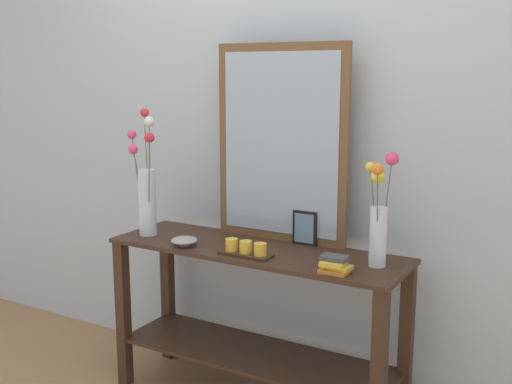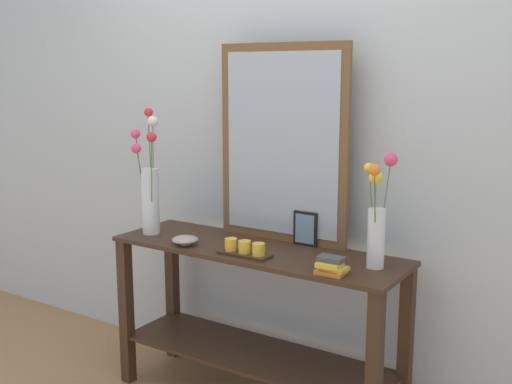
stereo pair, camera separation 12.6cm
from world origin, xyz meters
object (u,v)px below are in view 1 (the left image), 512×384
object	(u,v)px
mirror_leaning	(281,144)
tall_vase_left	(146,190)
book_stack	(335,265)
vase_right	(379,217)
console_table	(256,307)
decorative_bowl	(184,241)
picture_frame_small	(305,228)
candle_tray	(246,249)

from	to	relation	value
mirror_leaning	tall_vase_left	world-z (taller)	mirror_leaning
book_stack	vase_right	bearing A→B (deg)	55.57
tall_vase_left	mirror_leaning	bearing A→B (deg)	21.96
console_table	tall_vase_left	bearing A→B (deg)	-173.90
book_stack	mirror_leaning	bearing A→B (deg)	142.15
console_table	tall_vase_left	xyz separation A→B (m)	(-0.59, -0.06, 0.52)
mirror_leaning	vase_right	size ratio (longest dim) A/B	1.95
console_table	decorative_bowl	bearing A→B (deg)	-156.56
console_table	mirror_leaning	bearing A→B (deg)	81.55
picture_frame_small	decorative_bowl	xyz separation A→B (m)	(-0.48, -0.30, -0.06)
tall_vase_left	vase_right	xyz separation A→B (m)	(1.16, 0.09, -0.02)
console_table	candle_tray	distance (m)	0.34
vase_right	console_table	bearing A→B (deg)	-177.47
vase_right	book_stack	distance (m)	0.28
tall_vase_left	candle_tray	size ratio (longest dim) A/B	2.56
mirror_leaning	picture_frame_small	xyz separation A→B (m)	(0.14, -0.02, -0.39)
console_table	tall_vase_left	distance (m)	0.79
picture_frame_small	mirror_leaning	bearing A→B (deg)	171.17
mirror_leaning	candle_tray	size ratio (longest dim) A/B	3.83
tall_vase_left	decorative_bowl	distance (m)	0.35
tall_vase_left	candle_tray	bearing A→B (deg)	-5.70
vase_right	book_stack	world-z (taller)	vase_right
candle_tray	decorative_bowl	size ratio (longest dim) A/B	1.98
vase_right	decorative_bowl	bearing A→B (deg)	-169.76
tall_vase_left	decorative_bowl	size ratio (longest dim) A/B	5.07
mirror_leaning	decorative_bowl	distance (m)	0.64
console_table	book_stack	size ratio (longest dim) A/B	11.24
vase_right	candle_tray	distance (m)	0.60
console_table	candle_tray	xyz separation A→B (m)	(0.02, -0.12, 0.31)
candle_tray	console_table	bearing A→B (deg)	99.18
vase_right	candle_tray	world-z (taller)	vase_right
vase_right	book_stack	size ratio (longest dim) A/B	3.80
console_table	tall_vase_left	world-z (taller)	tall_vase_left
picture_frame_small	decorative_bowl	distance (m)	0.57
console_table	book_stack	world-z (taller)	book_stack
mirror_leaning	book_stack	bearing A→B (deg)	-37.85
picture_frame_small	decorative_bowl	bearing A→B (deg)	-148.01
decorative_bowl	book_stack	distance (m)	0.77
book_stack	picture_frame_small	bearing A→B (deg)	132.79
tall_vase_left	book_stack	bearing A→B (deg)	-4.60
console_table	tall_vase_left	size ratio (longest dim) A/B	2.26
mirror_leaning	vase_right	world-z (taller)	mirror_leaning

